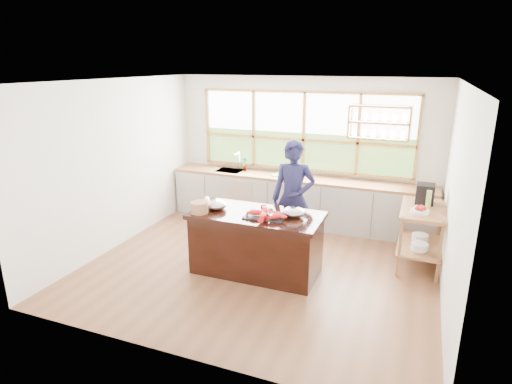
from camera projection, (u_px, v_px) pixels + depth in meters
The scene contains 18 objects.
ground_plane at pixel (261, 265), 6.45m from camera, with size 5.00×5.00×0.00m, color brown.
room_shell at pixel (275, 145), 6.38m from camera, with size 5.02×4.52×2.71m.
back_counter at pixel (297, 200), 8.05m from camera, with size 4.90×0.63×0.90m.
right_shelf_unit at pixel (421, 227), 6.30m from camera, with size 0.62×1.10×0.90m.
island at pixel (256, 243), 6.14m from camera, with size 1.85×0.90×0.90m.
cook at pixel (293, 199), 6.61m from camera, with size 0.67×0.44×1.83m, color #18183C.
potted_plant at pixel (245, 164), 8.31m from camera, with size 0.15×0.10×0.28m, color slate.
cutting_board at pixel (283, 175), 8.01m from camera, with size 0.40×0.30×0.01m, color #5AAF3D.
espresso_machine at pixel (425, 194), 6.41m from camera, with size 0.26×0.28×0.30m, color black.
wine_bottle at pixel (429, 200), 6.12m from camera, with size 0.07×0.07×0.28m, color #98B953.
fruit_bowl at pixel (420, 210), 6.01m from camera, with size 0.25×0.25×0.11m.
slate_board at pixel (265, 216), 5.88m from camera, with size 0.55×0.40×0.02m, color black.
lobster_pile at pixel (266, 214), 5.83m from camera, with size 0.52×0.48×0.08m.
mixing_bowl_left at pixel (217, 205), 6.17m from camera, with size 0.30×0.30×0.14m, color #B4B6BB.
mixing_bowl_right at pixel (294, 212), 5.88m from camera, with size 0.30×0.30×0.14m, color #B4B6BB.
wine_glass at pixel (271, 212), 5.57m from camera, with size 0.08×0.08×0.22m.
wicker_basket at pixel (199, 207), 6.01m from camera, with size 0.25×0.25×0.16m, color #B07954.
parchment_roll at pixel (208, 202), 6.39m from camera, with size 0.08×0.08×0.30m, color white.
Camera 1 is at (2.06, -5.47, 2.94)m, focal length 30.00 mm.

